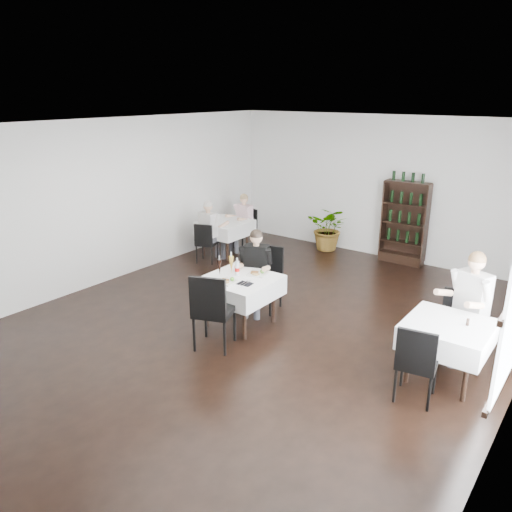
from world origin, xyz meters
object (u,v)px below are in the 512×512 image
(main_table, at_px, (240,287))
(diner_main, at_px, (255,266))
(potted_tree, at_px, (329,228))
(wine_shelf, at_px, (404,224))

(main_table, relative_size, diner_main, 0.75)
(potted_tree, bearing_deg, diner_main, -79.65)
(wine_shelf, distance_m, potted_tree, 1.70)
(wine_shelf, bearing_deg, main_table, -101.78)
(diner_main, bearing_deg, potted_tree, 100.35)
(main_table, xyz_separation_m, diner_main, (-0.09, 0.50, 0.18))
(wine_shelf, distance_m, main_table, 4.41)
(potted_tree, xyz_separation_m, diner_main, (0.67, -3.69, 0.30))
(potted_tree, bearing_deg, main_table, -79.70)
(potted_tree, height_order, diner_main, diner_main)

